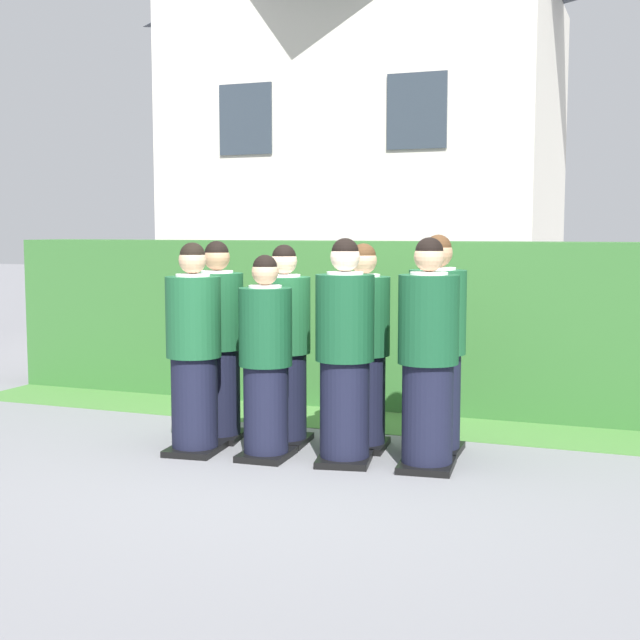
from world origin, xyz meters
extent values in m
plane|color=slate|center=(0.00, 0.00, 0.00)|extent=(60.00, 60.00, 0.00)
cylinder|color=black|center=(-0.92, -0.09, 0.38)|extent=(0.36, 0.36, 0.76)
cube|color=black|center=(-0.92, -0.09, 0.03)|extent=(0.43, 0.51, 0.05)
cylinder|color=#19512D|center=(-0.92, -0.09, 1.07)|extent=(0.43, 0.43, 0.63)
cylinder|color=white|center=(-0.92, -0.09, 1.39)|extent=(0.27, 0.27, 0.03)
cube|color=#236038|center=(-0.95, 0.11, 1.20)|extent=(0.04, 0.02, 0.28)
sphere|color=tan|center=(-0.92, -0.09, 1.51)|extent=(0.21, 0.21, 0.21)
sphere|color=black|center=(-0.92, -0.09, 1.55)|extent=(0.20, 0.20, 0.20)
cylinder|color=black|center=(-0.33, -0.05, 0.36)|extent=(0.34, 0.34, 0.72)
cube|color=black|center=(-0.33, -0.05, 0.03)|extent=(0.38, 0.46, 0.05)
cylinder|color=#144728|center=(-0.33, -0.05, 1.01)|extent=(0.41, 0.41, 0.59)
cylinder|color=white|center=(-0.33, -0.05, 1.32)|extent=(0.25, 0.25, 0.03)
cube|color=#236038|center=(-0.34, 0.14, 1.13)|extent=(0.04, 0.01, 0.26)
sphere|color=tan|center=(-0.33, -0.05, 1.43)|extent=(0.20, 0.20, 0.20)
sphere|color=black|center=(-0.33, -0.05, 1.47)|extent=(0.19, 0.19, 0.19)
cylinder|color=black|center=(0.28, 0.04, 0.39)|extent=(0.37, 0.37, 0.78)
cube|color=black|center=(0.28, 0.04, 0.03)|extent=(0.48, 0.55, 0.05)
cylinder|color=#144728|center=(0.28, 0.04, 1.10)|extent=(0.44, 0.44, 0.64)
cylinder|color=white|center=(0.28, 0.04, 1.42)|extent=(0.27, 0.27, 0.03)
cube|color=#236038|center=(0.24, 0.25, 1.23)|extent=(0.04, 0.02, 0.28)
sphere|color=beige|center=(0.28, 0.04, 1.55)|extent=(0.22, 0.22, 0.22)
sphere|color=black|center=(0.28, 0.04, 1.59)|extent=(0.20, 0.20, 0.20)
cube|color=white|center=(0.22, 0.32, 1.00)|extent=(0.15, 0.04, 0.20)
cylinder|color=black|center=(0.90, 0.10, 0.39)|extent=(0.37, 0.37, 0.78)
cube|color=black|center=(0.90, 0.10, 0.03)|extent=(0.44, 0.52, 0.05)
cylinder|color=#144728|center=(0.90, 0.10, 1.10)|extent=(0.44, 0.44, 0.64)
cylinder|color=white|center=(0.90, 0.10, 1.43)|extent=(0.27, 0.27, 0.03)
cube|color=navy|center=(0.87, 0.31, 1.23)|extent=(0.04, 0.02, 0.28)
sphere|color=tan|center=(0.90, 0.10, 1.55)|extent=(0.22, 0.22, 0.22)
sphere|color=black|center=(0.90, 0.10, 1.59)|extent=(0.20, 0.20, 0.20)
cylinder|color=black|center=(-0.96, 0.37, 0.38)|extent=(0.36, 0.36, 0.76)
cube|color=black|center=(-0.96, 0.37, 0.03)|extent=(0.47, 0.54, 0.05)
cylinder|color=#19512D|center=(-0.96, 0.37, 1.08)|extent=(0.43, 0.43, 0.63)
cylinder|color=white|center=(-0.96, 0.37, 1.40)|extent=(0.27, 0.27, 0.03)
cube|color=navy|center=(-1.00, 0.57, 1.20)|extent=(0.04, 0.02, 0.28)
sphere|color=tan|center=(-0.96, 0.37, 1.52)|extent=(0.22, 0.22, 0.22)
sphere|color=black|center=(-0.96, 0.37, 1.56)|extent=(0.20, 0.20, 0.20)
cylinder|color=black|center=(-0.38, 0.43, 0.37)|extent=(0.36, 0.36, 0.75)
cube|color=black|center=(-0.38, 0.43, 0.03)|extent=(0.42, 0.50, 0.05)
cylinder|color=#1E5B33|center=(-0.38, 0.43, 1.06)|extent=(0.42, 0.42, 0.62)
cylinder|color=white|center=(-0.38, 0.43, 1.37)|extent=(0.26, 0.26, 0.03)
cube|color=gold|center=(-0.40, 0.63, 1.18)|extent=(0.04, 0.02, 0.27)
sphere|color=beige|center=(-0.38, 0.43, 1.49)|extent=(0.21, 0.21, 0.21)
sphere|color=black|center=(-0.38, 0.43, 1.53)|extent=(0.19, 0.19, 0.19)
cube|color=white|center=(-0.41, 0.70, 0.97)|extent=(0.15, 0.02, 0.20)
cylinder|color=black|center=(0.27, 0.51, 0.38)|extent=(0.36, 0.36, 0.76)
cube|color=black|center=(0.27, 0.51, 0.03)|extent=(0.43, 0.51, 0.05)
cylinder|color=#19512D|center=(0.27, 0.51, 1.07)|extent=(0.43, 0.43, 0.62)
cylinder|color=white|center=(0.27, 0.51, 1.38)|extent=(0.26, 0.26, 0.03)
cube|color=navy|center=(0.24, 0.71, 1.19)|extent=(0.04, 0.02, 0.27)
sphere|color=tan|center=(0.27, 0.51, 1.51)|extent=(0.21, 0.21, 0.21)
sphere|color=#472D19|center=(0.27, 0.51, 1.54)|extent=(0.20, 0.20, 0.20)
cylinder|color=black|center=(0.85, 0.57, 0.39)|extent=(0.38, 0.38, 0.79)
cube|color=black|center=(0.85, 0.57, 0.03)|extent=(0.42, 0.51, 0.05)
cylinder|color=#19512D|center=(0.85, 0.57, 1.11)|extent=(0.45, 0.45, 0.65)
cylinder|color=white|center=(0.85, 0.57, 1.44)|extent=(0.28, 0.28, 0.03)
cube|color=navy|center=(0.84, 0.78, 1.24)|extent=(0.04, 0.01, 0.29)
sphere|color=tan|center=(0.85, 0.57, 1.57)|extent=(0.22, 0.22, 0.22)
sphere|color=#472D19|center=(0.85, 0.57, 1.61)|extent=(0.20, 0.20, 0.20)
cube|color=white|center=(0.84, 0.85, 1.02)|extent=(0.15, 0.02, 0.20)
cube|color=#33662D|center=(0.00, 2.27, 0.82)|extent=(8.35, 0.70, 1.63)
cube|color=beige|center=(-2.34, 8.90, 2.80)|extent=(6.16, 4.40, 5.60)
cube|color=#2D3842|center=(-3.72, 6.67, 3.47)|extent=(0.90, 0.04, 1.10)
cube|color=#2D3842|center=(-0.95, 6.67, 3.47)|extent=(0.90, 0.04, 1.10)
cube|color=#477A38|center=(0.00, 1.47, 0.00)|extent=(8.35, 0.90, 0.01)
camera|label=1|loc=(2.44, -6.12, 1.75)|focal=49.66mm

